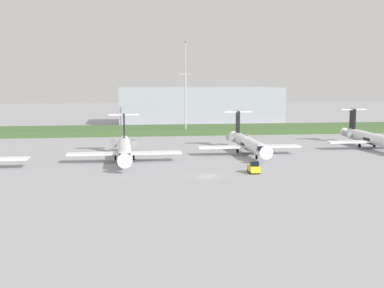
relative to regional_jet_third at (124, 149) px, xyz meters
name	(u,v)px	position (x,y,z in m)	size (l,w,h in m)	color
ground_plane	(187,152)	(14.24, 11.18, -2.54)	(500.00, 500.00, 0.00)	#939399
grass_berm	(170,130)	(14.24, 55.35, -1.66)	(320.00, 20.00, 1.76)	#426033
regional_jet_third	(124,149)	(0.00, 0.00, 0.00)	(22.81, 31.00, 9.00)	white
regional_jet_fourth	(248,143)	(27.41, 6.80, 0.00)	(22.81, 31.00, 9.00)	white
regional_jet_fifth	(371,138)	(59.23, 12.40, 0.00)	(22.81, 31.00, 9.00)	white
antenna_mast	(186,97)	(18.34, 48.39, 8.91)	(4.40, 0.50, 27.76)	#B2B2B7
distant_hangar	(199,106)	(27.81, 85.41, 4.26)	(58.81, 23.90, 13.58)	#9EA3AD
baggage_tug	(254,168)	(22.77, -17.19, -1.53)	(1.72, 3.20, 2.30)	yellow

